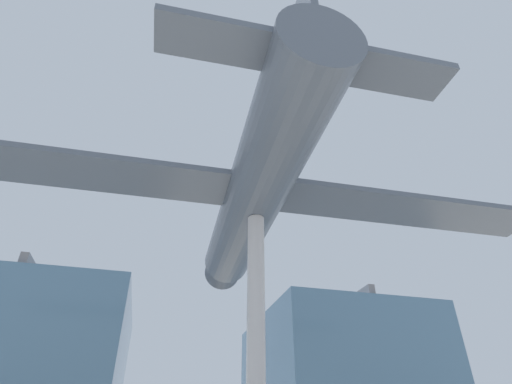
% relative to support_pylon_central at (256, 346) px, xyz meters
% --- Properties ---
extents(glass_pavilion_left, '(9.41, 11.12, 8.87)m').
position_rel_support_pylon_central_xyz_m(glass_pavilion_left, '(-8.57, 13.43, 0.42)').
color(glass_pavilion_left, slate).
rests_on(glass_pavilion_left, ground_plane).
extents(support_pylon_central, '(0.49, 0.49, 7.44)m').
position_rel_support_pylon_central_xyz_m(support_pylon_central, '(0.00, 0.00, 0.00)').
color(support_pylon_central, '#B7B7BC').
rests_on(support_pylon_central, ground_plane).
extents(suspended_airplane, '(20.26, 13.72, 3.52)m').
position_rel_support_pylon_central_xyz_m(suspended_airplane, '(0.01, 0.28, 4.69)').
color(suspended_airplane, '#4C5666').
rests_on(suspended_airplane, support_pylon_central).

